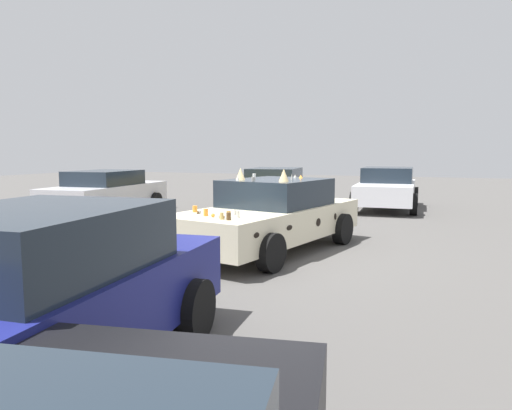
{
  "coord_description": "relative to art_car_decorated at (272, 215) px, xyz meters",
  "views": [
    {
      "loc": [
        -8.8,
        -3.12,
        1.96
      ],
      "look_at": [
        0.0,
        0.3,
        0.9
      ],
      "focal_mm": 33.66,
      "sensor_mm": 36.0,
      "label": 1
    }
  ],
  "objects": [
    {
      "name": "ground_plane",
      "position": [
        -0.05,
        0.01,
        -0.7
      ],
      "size": [
        60.0,
        60.0,
        0.0
      ],
      "primitive_type": "plane",
      "color": "#514F4C"
    },
    {
      "name": "art_car_decorated",
      "position": [
        0.0,
        0.0,
        0.0
      ],
      "size": [
        4.91,
        2.75,
        1.64
      ],
      "rotation": [
        0.0,
        0.0,
        2.92
      ],
      "color": "beige",
      "rests_on": "ground"
    },
    {
      "name": "parked_sedan_row_back_center",
      "position": [
        -5.94,
        0.02,
        0.05
      ],
      "size": [
        4.39,
        2.29,
        1.5
      ],
      "rotation": [
        0.0,
        0.0,
        3.23
      ],
      "color": "navy",
      "rests_on": "ground"
    },
    {
      "name": "parked_sedan_far_right",
      "position": [
        7.25,
        2.4,
        0.01
      ],
      "size": [
        4.65,
        2.43,
        1.37
      ],
      "rotation": [
        0.0,
        0.0,
        0.12
      ],
      "color": "gold",
      "rests_on": "ground"
    },
    {
      "name": "parked_sedan_row_back_far",
      "position": [
        7.97,
        -1.36,
        0.01
      ],
      "size": [
        4.57,
        2.17,
        1.41
      ],
      "rotation": [
        0.0,
        0.0,
        3.18
      ],
      "color": "white",
      "rests_on": "ground"
    },
    {
      "name": "parked_sedan_behind_right",
      "position": [
        3.18,
        6.51,
        -0.0
      ],
      "size": [
        4.59,
        2.21,
        1.37
      ],
      "rotation": [
        0.0,
        0.0,
        0.07
      ],
      "color": "silver",
      "rests_on": "ground"
    }
  ]
}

